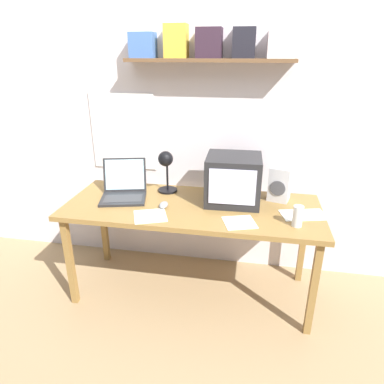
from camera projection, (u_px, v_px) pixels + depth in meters
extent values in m
plane|color=#9C805A|center=(192.00, 290.00, 2.70)|extent=(12.00, 12.00, 0.00)
cube|color=silver|center=(203.00, 113.00, 2.65)|extent=(5.60, 0.06, 2.60)
cube|color=white|center=(123.00, 132.00, 2.79)|extent=(0.54, 0.01, 0.62)
cube|color=brown|center=(209.00, 60.00, 2.38)|extent=(1.19, 0.18, 0.02)
cube|color=#4168B5|center=(143.00, 45.00, 2.45)|extent=(0.18, 0.13, 0.17)
cube|color=gold|center=(176.00, 41.00, 2.40)|extent=(0.16, 0.12, 0.22)
cube|color=#2F1E2C|center=(209.00, 43.00, 2.35)|extent=(0.17, 0.15, 0.20)
cube|color=black|center=(244.00, 43.00, 2.33)|extent=(0.15, 0.12, 0.20)
cube|color=silver|center=(281.00, 44.00, 2.28)|extent=(0.18, 0.15, 0.17)
cube|color=olive|center=(192.00, 207.00, 2.42)|extent=(1.79, 0.71, 0.03)
cube|color=olive|center=(70.00, 262.00, 2.44)|extent=(0.04, 0.05, 0.70)
cube|color=olive|center=(313.00, 289.00, 2.16)|extent=(0.04, 0.05, 0.70)
cube|color=olive|center=(104.00, 224.00, 2.97)|extent=(0.04, 0.05, 0.70)
cube|color=olive|center=(303.00, 242.00, 2.69)|extent=(0.04, 0.05, 0.70)
cube|color=#232326|center=(233.00, 179.00, 2.42)|extent=(0.39, 0.36, 0.34)
cube|color=silver|center=(232.00, 187.00, 2.25)|extent=(0.31, 0.02, 0.24)
cube|color=#232326|center=(124.00, 199.00, 2.50)|extent=(0.37, 0.32, 0.02)
cube|color=#38383A|center=(123.00, 198.00, 2.48)|extent=(0.30, 0.20, 0.00)
cube|color=#232326|center=(125.00, 174.00, 2.60)|extent=(0.33, 0.15, 0.24)
cube|color=#A9D2E4|center=(125.00, 174.00, 2.60)|extent=(0.30, 0.14, 0.22)
cylinder|color=black|center=(168.00, 190.00, 2.66)|extent=(0.15, 0.15, 0.01)
cylinder|color=black|center=(167.00, 173.00, 2.61)|extent=(0.02, 0.02, 0.27)
sphere|color=black|center=(166.00, 159.00, 2.49)|extent=(0.11, 0.11, 0.11)
cylinder|color=white|center=(298.00, 216.00, 2.10)|extent=(0.06, 0.06, 0.13)
cylinder|color=orange|center=(297.00, 219.00, 2.11)|extent=(0.05, 0.05, 0.10)
cube|color=silver|center=(280.00, 184.00, 2.46)|extent=(0.17, 0.16, 0.25)
cylinder|color=#4C4C51|center=(278.00, 188.00, 2.41)|extent=(0.11, 0.03, 0.11)
ellipsoid|color=gray|center=(164.00, 205.00, 2.38)|extent=(0.07, 0.11, 0.03)
cube|color=white|center=(150.00, 216.00, 2.25)|extent=(0.27, 0.26, 0.00)
cube|color=white|center=(240.00, 222.00, 2.17)|extent=(0.24, 0.23, 0.00)
cube|color=white|center=(304.00, 215.00, 2.27)|extent=(0.33, 0.24, 0.00)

